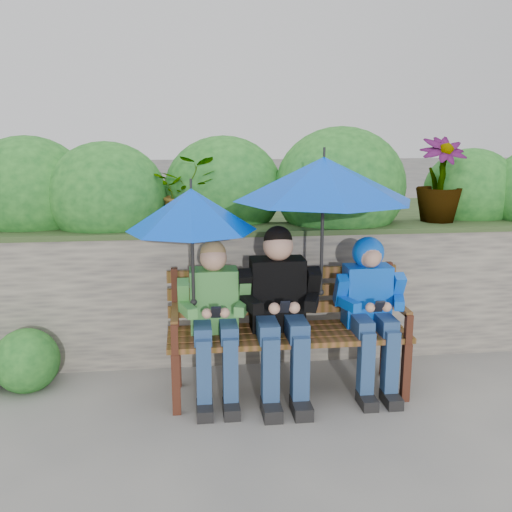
{
  "coord_description": "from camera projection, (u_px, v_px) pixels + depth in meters",
  "views": [
    {
      "loc": [
        -0.43,
        -3.51,
        1.77
      ],
      "look_at": [
        0.0,
        0.1,
        0.95
      ],
      "focal_mm": 40.0,
      "sensor_mm": 36.0,
      "label": 1
    }
  ],
  "objects": [
    {
      "name": "ground",
      "position": [
        258.0,
        397.0,
        3.84
      ],
      "size": [
        60.0,
        60.0,
        0.0
      ],
      "primitive_type": "plane",
      "color": "#5F5F5F",
      "rests_on": "ground"
    },
    {
      "name": "garden_backdrop",
      "position": [
        218.0,
        253.0,
        5.2
      ],
      "size": [
        8.0,
        2.83,
        1.89
      ],
      "color": "#5D5752",
      "rests_on": "ground"
    },
    {
      "name": "park_bench",
      "position": [
        287.0,
        322.0,
        3.86
      ],
      "size": [
        1.6,
        0.47,
        0.85
      ],
      "color": "#411E13",
      "rests_on": "ground"
    },
    {
      "name": "boy_left",
      "position": [
        215.0,
        313.0,
        3.71
      ],
      "size": [
        0.47,
        0.55,
        1.06
      ],
      "color": "#468A3A",
      "rests_on": "ground"
    },
    {
      "name": "boy_middle",
      "position": [
        280.0,
        306.0,
        3.74
      ],
      "size": [
        0.54,
        0.62,
        1.14
      ],
      "color": "black",
      "rests_on": "ground"
    },
    {
      "name": "boy_right",
      "position": [
        370.0,
        301.0,
        3.84
      ],
      "size": [
        0.46,
        0.56,
        1.05
      ],
      "color": "blue",
      "rests_on": "ground"
    },
    {
      "name": "umbrella_left",
      "position": [
        191.0,
        210.0,
        3.52
      ],
      "size": [
        0.82,
        0.82,
        0.81
      ],
      "color": "#003ED4",
      "rests_on": "ground"
    },
    {
      "name": "umbrella_right",
      "position": [
        324.0,
        179.0,
        3.64
      ],
      "size": [
        1.17,
        1.17,
        0.98
      ],
      "color": "#003ED4",
      "rests_on": "ground"
    }
  ]
}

